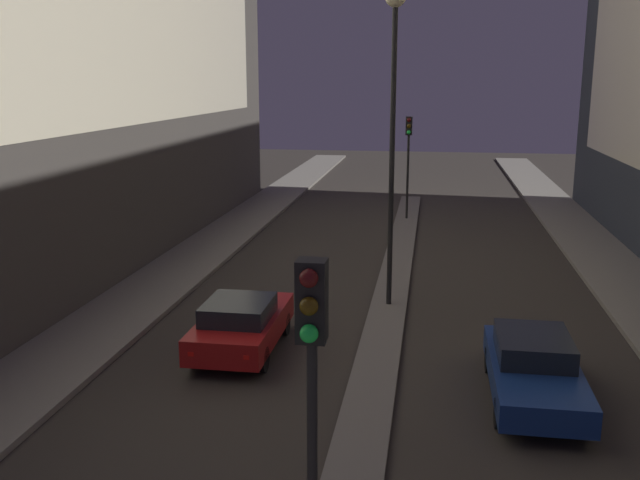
% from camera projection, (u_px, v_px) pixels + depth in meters
% --- Properties ---
extents(median_strip, '(1.11, 36.94, 0.13)m').
position_uv_depth(median_strip, '(393.00, 283.00, 24.77)').
color(median_strip, '#66605B').
rests_on(median_strip, ground).
extents(traffic_light_near, '(0.32, 0.42, 5.07)m').
position_uv_depth(traffic_light_near, '(312.00, 383.00, 7.71)').
color(traffic_light_near, black).
rests_on(traffic_light_near, median_strip).
extents(traffic_light_mid, '(0.32, 0.42, 5.07)m').
position_uv_depth(traffic_light_mid, '(408.00, 145.00, 35.08)').
color(traffic_light_mid, black).
rests_on(traffic_light_mid, median_strip).
extents(street_lamp, '(0.62, 0.62, 9.50)m').
position_uv_depth(street_lamp, '(394.00, 79.00, 20.81)').
color(street_lamp, black).
rests_on(street_lamp, median_strip).
extents(car_left_lane, '(1.93, 4.27, 1.46)m').
position_uv_depth(car_left_lane, '(241.00, 324.00, 18.67)').
color(car_left_lane, maroon).
rests_on(car_left_lane, ground).
extents(car_right_lane, '(1.89, 4.66, 1.42)m').
position_uv_depth(car_right_lane, '(534.00, 368.00, 15.87)').
color(car_right_lane, navy).
rests_on(car_right_lane, ground).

